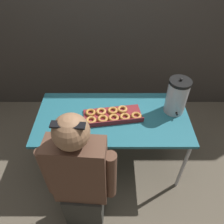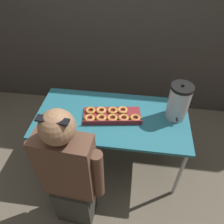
{
  "view_description": "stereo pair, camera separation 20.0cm",
  "coord_description": "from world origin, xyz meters",
  "px_view_note": "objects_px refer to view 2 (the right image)",
  "views": [
    {
      "loc": [
        -0.01,
        -1.46,
        2.13
      ],
      "look_at": [
        0.0,
        0.0,
        0.76
      ],
      "focal_mm": 35.0,
      "sensor_mm": 36.0,
      "label": 1
    },
    {
      "loc": [
        0.19,
        -1.44,
        2.13
      ],
      "look_at": [
        0.0,
        0.0,
        0.76
      ],
      "focal_mm": 35.0,
      "sensor_mm": 36.0,
      "label": 2
    }
  ],
  "objects_px": {
    "person_seated": "(70,177)",
    "coffee_urn": "(179,102)",
    "cell_phone": "(66,126)",
    "donut_box": "(111,115)"
  },
  "relations": [
    {
      "from": "cell_phone",
      "to": "person_seated",
      "type": "distance_m",
      "value": 0.47
    },
    {
      "from": "cell_phone",
      "to": "person_seated",
      "type": "bearing_deg",
      "value": -43.85
    },
    {
      "from": "donut_box",
      "to": "coffee_urn",
      "type": "height_order",
      "value": "coffee_urn"
    },
    {
      "from": "donut_box",
      "to": "person_seated",
      "type": "height_order",
      "value": "person_seated"
    },
    {
      "from": "coffee_urn",
      "to": "cell_phone",
      "type": "relative_size",
      "value": 2.3
    },
    {
      "from": "person_seated",
      "to": "coffee_urn",
      "type": "bearing_deg",
      "value": -135.27
    },
    {
      "from": "cell_phone",
      "to": "person_seated",
      "type": "height_order",
      "value": "person_seated"
    },
    {
      "from": "coffee_urn",
      "to": "donut_box",
      "type": "bearing_deg",
      "value": -171.32
    },
    {
      "from": "donut_box",
      "to": "person_seated",
      "type": "bearing_deg",
      "value": -119.28
    },
    {
      "from": "coffee_urn",
      "to": "person_seated",
      "type": "distance_m",
      "value": 1.12
    }
  ]
}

